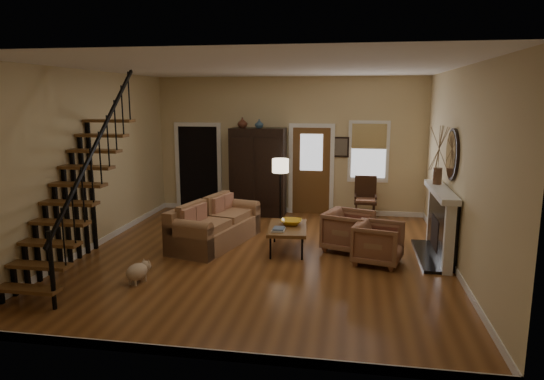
% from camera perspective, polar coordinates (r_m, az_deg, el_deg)
% --- Properties ---
extents(room, '(7.00, 7.33, 3.30)m').
position_cam_1_polar(room, '(10.19, -1.59, 3.47)').
color(room, brown).
rests_on(room, ground).
extents(staircase, '(0.94, 2.80, 3.20)m').
position_cam_1_polar(staircase, '(8.18, -22.43, 1.52)').
color(staircase, brown).
rests_on(staircase, ground).
extents(fireplace, '(0.33, 1.95, 2.30)m').
position_cam_1_polar(fireplace, '(9.04, 19.44, -3.05)').
color(fireplace, black).
rests_on(fireplace, ground).
extents(armoire, '(1.30, 0.60, 2.10)m').
position_cam_1_polar(armoire, '(11.65, -1.64, 2.14)').
color(armoire, black).
rests_on(armoire, ground).
extents(vase_a, '(0.24, 0.24, 0.25)m').
position_cam_1_polar(vase_a, '(11.51, -3.50, 7.90)').
color(vase_a, '#4C2619').
rests_on(vase_a, armoire).
extents(vase_b, '(0.20, 0.20, 0.21)m').
position_cam_1_polar(vase_b, '(11.43, -1.52, 7.80)').
color(vase_b, '#334C60').
rests_on(vase_b, armoire).
extents(sofa, '(1.42, 2.31, 0.80)m').
position_cam_1_polar(sofa, '(9.47, -6.67, -3.97)').
color(sofa, '#946743').
rests_on(sofa, ground).
extents(coffee_table, '(0.80, 1.25, 0.46)m').
position_cam_1_polar(coffee_table, '(9.05, 1.83, -5.73)').
color(coffee_table, brown).
rests_on(coffee_table, ground).
extents(bowl, '(0.41, 0.41, 0.10)m').
position_cam_1_polar(bowl, '(9.12, 2.28, -3.80)').
color(bowl, gold).
rests_on(bowl, coffee_table).
extents(books, '(0.22, 0.30, 0.06)m').
position_cam_1_polar(books, '(8.71, 0.79, -4.63)').
color(books, beige).
rests_on(books, coffee_table).
extents(armchair_left, '(0.95, 0.94, 0.72)m').
position_cam_1_polar(armchair_left, '(8.51, 12.42, -6.15)').
color(armchair_left, brown).
rests_on(armchair_left, ground).
extents(armchair_right, '(1.05, 1.03, 0.75)m').
position_cam_1_polar(armchair_right, '(9.12, 8.98, -4.77)').
color(armchair_right, brown).
rests_on(armchair_right, ground).
extents(floor_lamp, '(0.45, 0.45, 1.54)m').
position_cam_1_polar(floor_lamp, '(10.37, 0.99, -0.52)').
color(floor_lamp, black).
rests_on(floor_lamp, ground).
extents(side_chair, '(0.54, 0.54, 1.02)m').
position_cam_1_polar(side_chair, '(11.34, 10.92, -1.06)').
color(side_chair, '#321C0F').
rests_on(side_chair, ground).
extents(dog, '(0.38, 0.50, 0.32)m').
position_cam_1_polar(dog, '(7.81, -15.61, -9.41)').
color(dog, '#D1B28E').
rests_on(dog, ground).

